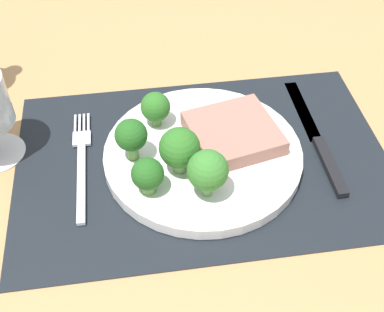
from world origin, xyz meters
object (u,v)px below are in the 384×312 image
Objects in this scene: fork at (82,162)px; knife at (319,142)px; steak at (233,133)px; plate at (203,155)px.

knife reaches higher than fork.
steak reaches higher than fork.
fork is (-19.65, -0.05, -2.42)cm from steak.
fork is (-15.50, 1.42, -0.55)cm from plate.
steak is 0.47× the size of knife.
plate is at bearing -160.44° from steak.
fork is at bearing -179.84° from steak.
knife is at bearing -4.67° from steak.
plate is at bearing -179.77° from knife.
steak is (4.15, 1.47, 1.87)cm from plate.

